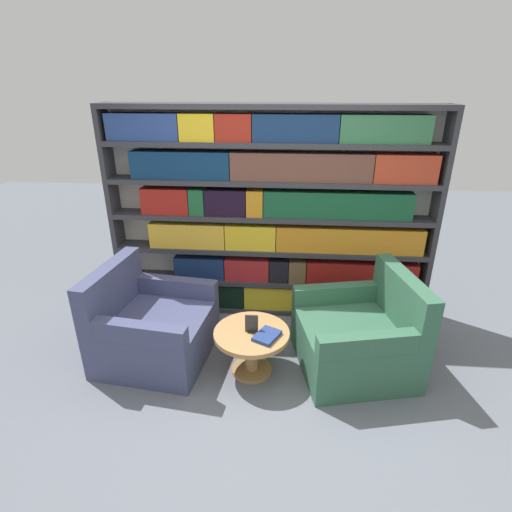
{
  "coord_description": "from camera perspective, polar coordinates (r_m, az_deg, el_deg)",
  "views": [
    {
      "loc": [
        0.18,
        -2.59,
        2.39
      ],
      "look_at": [
        -0.09,
        0.72,
        0.92
      ],
      "focal_mm": 28.0,
      "sensor_mm": 36.0,
      "label": 1
    }
  ],
  "objects": [
    {
      "name": "bookshelf",
      "position": [
        4.15,
        2.43,
        5.58
      ],
      "size": [
        3.33,
        0.3,
        2.2
      ],
      "color": "silver",
      "rests_on": "ground_plane"
    },
    {
      "name": "armchair_left",
      "position": [
        3.86,
        -14.71,
        -9.9
      ],
      "size": [
        1.05,
        1.04,
        0.89
      ],
      "rotation": [
        0.0,
        0.0,
        1.45
      ],
      "color": "#42476B",
      "rests_on": "ground_plane"
    },
    {
      "name": "coffee_table",
      "position": [
        3.54,
        -0.63,
        -12.33
      ],
      "size": [
        0.65,
        0.65,
        0.42
      ],
      "color": "#AD7F4C",
      "rests_on": "ground_plane"
    },
    {
      "name": "table_sign",
      "position": [
        3.44,
        -0.64,
        -9.79
      ],
      "size": [
        0.11,
        0.06,
        0.16
      ],
      "color": "black",
      "rests_on": "coffee_table"
    },
    {
      "name": "ground_plane",
      "position": [
        3.53,
        0.61,
        -18.75
      ],
      "size": [
        14.0,
        14.0,
        0.0
      ],
      "primitive_type": "plane",
      "color": "slate"
    },
    {
      "name": "armchair_right",
      "position": [
        3.73,
        14.5,
        -11.2
      ],
      "size": [
        1.11,
        1.11,
        0.89
      ],
      "rotation": [
        0.0,
        0.0,
        -1.36
      ],
      "color": "#336047",
      "rests_on": "ground_plane"
    },
    {
      "name": "stray_book",
      "position": [
        3.4,
        1.57,
        -11.33
      ],
      "size": [
        0.25,
        0.28,
        0.03
      ],
      "color": "navy",
      "rests_on": "coffee_table"
    }
  ]
}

